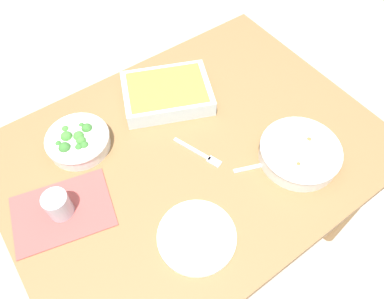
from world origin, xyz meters
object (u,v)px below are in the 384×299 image
object	(u,v)px
side_plate	(197,237)
fork_on_table	(200,154)
stew_bowl	(300,152)
broccoli_bowl	(78,141)
drink_cup	(59,206)
baking_dish	(167,93)
spoon_by_stew	(268,164)

from	to	relation	value
side_plate	fork_on_table	distance (m)	0.28
stew_bowl	broccoli_bowl	size ratio (longest dim) A/B	1.25
stew_bowl	drink_cup	bearing A→B (deg)	158.95
broccoli_bowl	side_plate	distance (m)	0.49
broccoli_bowl	baking_dish	world-z (taller)	broccoli_bowl
broccoli_bowl	stew_bowl	bearing A→B (deg)	-39.47
stew_bowl	side_plate	xyz separation A→B (m)	(-0.41, -0.03, -0.03)
broccoli_bowl	side_plate	world-z (taller)	broccoli_bowl
drink_cup	side_plate	distance (m)	0.40
stew_bowl	drink_cup	xyz separation A→B (m)	(-0.68, 0.26, 0.01)
fork_on_table	broccoli_bowl	bearing A→B (deg)	139.63
side_plate	drink_cup	bearing A→B (deg)	132.98
drink_cup	fork_on_table	xyz separation A→B (m)	(0.44, -0.07, -0.04)
drink_cup	spoon_by_stew	size ratio (longest dim) A/B	0.50
broccoli_bowl	baking_dish	distance (m)	0.34
broccoli_bowl	drink_cup	bearing A→B (deg)	-128.58
spoon_by_stew	fork_on_table	distance (m)	0.22
stew_bowl	baking_dish	distance (m)	0.49
fork_on_table	spoon_by_stew	bearing A→B (deg)	-45.96
broccoli_bowl	side_plate	bearing A→B (deg)	-75.12
stew_bowl	spoon_by_stew	size ratio (longest dim) A/B	1.49
fork_on_table	drink_cup	bearing A→B (deg)	170.74
side_plate	spoon_by_stew	xyz separation A→B (m)	(0.32, 0.06, -0.00)
spoon_by_stew	fork_on_table	xyz separation A→B (m)	(-0.15, 0.15, -0.00)
side_plate	spoon_by_stew	world-z (taller)	side_plate
side_plate	broccoli_bowl	bearing A→B (deg)	104.88
side_plate	spoon_by_stew	bearing A→B (deg)	10.97
stew_bowl	side_plate	size ratio (longest dim) A/B	1.15
drink_cup	spoon_by_stew	world-z (taller)	drink_cup
baking_dish	side_plate	distance (m)	0.52
baking_dish	fork_on_table	bearing A→B (deg)	-99.98
baking_dish	fork_on_table	xyz separation A→B (m)	(-0.05, -0.26, -0.03)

